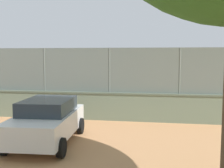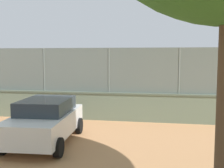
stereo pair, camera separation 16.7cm
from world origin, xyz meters
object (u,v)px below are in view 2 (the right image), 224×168
at_px(parked_car_white, 45,120).
at_px(sports_ball, 176,96).
at_px(player_crossing_court, 178,90).
at_px(player_foreground_swinging, 78,86).
at_px(player_at_service_line, 96,90).
at_px(courtside_bench, 191,109).

bearing_deg(parked_car_white, sports_ball, -128.00).
bearing_deg(parked_car_white, player_crossing_court, -122.23).
height_order(player_foreground_swinging, sports_ball, player_foreground_swinging).
bearing_deg(parked_car_white, player_at_service_line, -89.61).
distance_m(player_crossing_court, player_at_service_line, 5.32).
height_order(player_crossing_court, player_foreground_swinging, player_crossing_court).
xyz_separation_m(player_crossing_court, player_foreground_swinging, (7.08, -2.59, -0.16)).
bearing_deg(player_crossing_court, player_at_service_line, -5.66).
xyz_separation_m(player_foreground_swinging, courtside_bench, (-7.51, 6.05, -0.40)).
height_order(sports_ball, courtside_bench, sports_ball).
relative_size(player_foreground_swinging, sports_ball, 21.95).
xyz_separation_m(player_foreground_swinging, parked_car_white, (-1.85, 10.89, -0.04)).
xyz_separation_m(player_at_service_line, parked_car_white, (-0.06, 8.83, -0.04)).
distance_m(player_at_service_line, sports_ball, 5.62).
xyz_separation_m(player_at_service_line, courtside_bench, (-5.72, 3.99, -0.40)).
relative_size(player_crossing_court, courtside_bench, 1.07).
bearing_deg(player_foreground_swinging, player_at_service_line, 130.96).
bearing_deg(player_at_service_line, courtside_bench, 145.12).
bearing_deg(player_at_service_line, parked_car_white, 90.39).
bearing_deg(sports_ball, player_at_service_line, -25.28).
distance_m(player_crossing_court, courtside_bench, 3.53).
relative_size(player_foreground_swinging, parked_car_white, 0.36).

